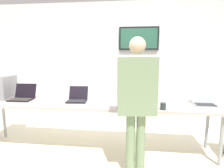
% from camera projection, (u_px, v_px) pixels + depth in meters
% --- Properties ---
extents(ground, '(8.00, 8.00, 0.04)m').
position_uv_depth(ground, '(96.00, 150.00, 3.04)').
color(ground, beige).
extents(back_wall, '(8.00, 0.11, 2.54)m').
position_uv_depth(back_wall, '(107.00, 65.00, 3.94)').
color(back_wall, silver).
rests_on(back_wall, ground).
extents(workbench, '(3.72, 0.70, 0.77)m').
position_uv_depth(workbench, '(96.00, 105.00, 2.92)').
color(workbench, '#B7A49E').
rests_on(workbench, ground).
extents(equipment_box, '(0.34, 0.39, 0.38)m').
position_uv_depth(equipment_box, '(2.00, 87.00, 3.19)').
color(equipment_box, gray).
rests_on(equipment_box, workbench).
extents(laptop_station_0, '(0.36, 0.33, 0.25)m').
position_uv_depth(laptop_station_0, '(23.00, 96.00, 3.11)').
color(laptop_station_0, black).
rests_on(laptop_station_0, workbench).
extents(laptop_station_1, '(0.33, 0.34, 0.22)m').
position_uv_depth(laptop_station_1, '(77.00, 98.00, 3.00)').
color(laptop_station_1, black).
rests_on(laptop_station_1, workbench).
extents(laptop_station_2, '(0.40, 0.37, 0.27)m').
position_uv_depth(laptop_station_2, '(139.00, 99.00, 2.89)').
color(laptop_station_2, '#ADB1BB').
rests_on(laptop_station_2, workbench).
extents(laptop_station_3, '(0.30, 0.30, 0.25)m').
position_uv_depth(laptop_station_3, '(204.00, 101.00, 2.78)').
color(laptop_station_3, '#AEB6B6').
rests_on(laptop_station_3, workbench).
extents(person, '(0.48, 0.62, 1.70)m').
position_uv_depth(person, '(136.00, 96.00, 2.19)').
color(person, gray).
rests_on(person, ground).
extents(coffee_mug, '(0.08, 0.08, 0.09)m').
position_uv_depth(coffee_mug, '(163.00, 106.00, 2.54)').
color(coffee_mug, '#263232').
rests_on(coffee_mug, workbench).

